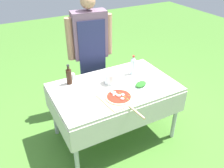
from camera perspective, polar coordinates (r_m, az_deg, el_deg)
name	(u,v)px	position (r m, az deg, el deg)	size (l,w,h in m)	color
ground_plane	(114,134)	(3.31, 0.47, -12.02)	(12.00, 12.00, 0.00)	#477A2D
prep_table	(114,92)	(2.88, 0.53, -2.04)	(1.48, 0.93, 0.78)	beige
person_cook	(90,46)	(3.34, -5.28, 9.03)	(0.64, 0.26, 1.71)	#70604C
pizza_on_peel	(119,98)	(2.61, 1.81, -3.32)	(0.41, 0.64, 0.05)	#D1B27F
oil_bottle	(69,76)	(2.88, -10.31, 1.84)	(0.07, 0.07, 0.25)	black
water_bottle	(133,65)	(3.06, 5.10, 4.51)	(0.07, 0.07, 0.26)	silver
herb_container	(141,84)	(2.85, 6.94, -0.11)	(0.23, 0.19, 0.04)	silver
mixing_tub	(111,78)	(2.87, -0.30, 1.43)	(0.15, 0.15, 0.13)	silver
sauce_jar	(72,77)	(3.00, -9.56, 1.67)	(0.07, 0.07, 0.08)	silver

